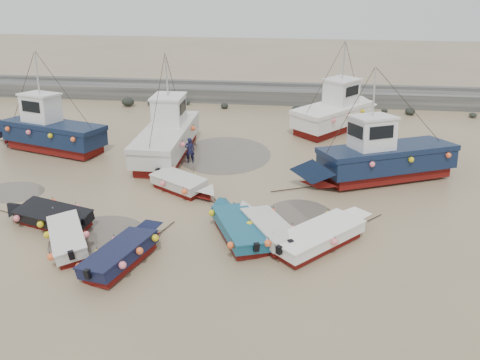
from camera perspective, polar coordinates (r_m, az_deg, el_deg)
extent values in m
plane|color=tan|center=(21.77, -6.85, -5.94)|extent=(120.00, 120.00, 0.00)
cube|color=slate|center=(41.74, -0.16, 10.39)|extent=(60.00, 2.20, 1.20)
cube|color=slate|center=(42.73, 0.03, 11.74)|extent=(60.00, 0.60, 0.25)
ellipsoid|color=black|center=(38.70, 6.94, 8.56)|extent=(0.84, 0.86, 0.51)
ellipsoid|color=black|center=(40.28, 10.83, 9.03)|extent=(0.98, 1.07, 0.72)
ellipsoid|color=black|center=(40.33, 20.03, 7.88)|extent=(0.78, 0.90, 0.59)
ellipsoid|color=black|center=(41.49, 26.52, 7.10)|extent=(0.60, 0.70, 0.31)
ellipsoid|color=black|center=(41.23, -7.53, 9.63)|extent=(0.99, 0.80, 0.58)
ellipsoid|color=black|center=(40.15, 17.19, 8.08)|extent=(0.54, 0.46, 0.30)
ellipsoid|color=black|center=(39.95, 13.59, 8.45)|extent=(0.61, 0.47, 0.46)
ellipsoid|color=black|center=(40.91, -6.53, 9.37)|extent=(0.61, 0.53, 0.32)
ellipsoid|color=black|center=(40.72, 15.34, 8.60)|extent=(0.67, 0.55, 0.43)
ellipsoid|color=black|center=(41.35, -13.50, 9.26)|extent=(1.09, 0.88, 0.72)
ellipsoid|color=black|center=(41.08, -10.77, 9.18)|extent=(0.65, 0.60, 0.37)
ellipsoid|color=black|center=(39.34, 13.37, 8.36)|extent=(0.88, 0.64, 0.62)
ellipsoid|color=black|center=(39.66, -1.90, 9.03)|extent=(0.64, 0.62, 0.48)
ellipsoid|color=black|center=(40.19, 10.89, 8.77)|extent=(0.55, 0.45, 0.29)
cylinder|color=#575046|center=(21.77, -16.78, -6.92)|extent=(4.34, 4.34, 0.01)
cylinder|color=#575046|center=(22.68, 7.30, -4.59)|extent=(3.51, 3.51, 0.01)
cylinder|color=#575046|center=(27.78, -26.04, -1.32)|extent=(3.47, 3.47, 0.01)
cylinder|color=#575046|center=(29.91, -1.90, 3.16)|extent=(5.93, 5.93, 0.01)
cube|color=#670C0A|center=(21.52, -20.05, -7.38)|extent=(2.57, 3.28, 0.30)
cube|color=silver|center=(21.33, -20.20, -6.52)|extent=(2.85, 3.58, 0.45)
pyramid|color=silver|center=(22.94, -20.92, -3.06)|extent=(1.45, 1.26, 0.90)
cube|color=brown|center=(21.25, -20.26, -6.14)|extent=(2.35, 2.98, 0.10)
cube|color=silver|center=(21.21, -20.30, -5.93)|extent=(2.93, 3.67, 0.07)
cube|color=black|center=(19.71, -19.70, -8.61)|extent=(0.28, 0.27, 0.35)
cylinder|color=black|center=(24.15, -20.79, -4.15)|extent=(1.07, 1.73, 0.04)
sphere|color=#FF632F|center=(20.11, -21.94, -8.53)|extent=(0.30, 0.30, 0.30)
sphere|color=#FF632F|center=(20.92, -18.07, -6.50)|extent=(0.30, 0.30, 0.30)
sphere|color=#FF632F|center=(21.67, -22.33, -6.06)|extent=(0.30, 0.30, 0.30)
sphere|color=#FF632F|center=(22.50, -18.73, -4.27)|extent=(0.30, 0.30, 0.30)
cube|color=#670C0A|center=(19.71, -14.22, -9.74)|extent=(2.21, 3.34, 0.30)
cube|color=black|center=(19.50, -14.34, -8.83)|extent=(2.49, 3.63, 0.45)
pyramid|color=black|center=(20.58, -10.96, -5.07)|extent=(1.62, 1.16, 0.90)
cube|color=brown|center=(19.41, -14.39, -8.43)|extent=(2.04, 3.03, 0.10)
cube|color=black|center=(19.36, -14.42, -8.21)|extent=(2.57, 3.72, 0.07)
cube|color=black|center=(18.37, -17.84, -10.98)|extent=(0.27, 0.24, 0.35)
cylinder|color=black|center=(21.65, -9.41, -6.22)|extent=(0.70, 1.90, 0.04)
sphere|color=#FF632F|center=(19.17, -18.89, -9.75)|extent=(0.30, 0.30, 0.30)
sphere|color=#FF632F|center=(18.47, -13.84, -10.48)|extent=(0.30, 0.30, 0.30)
sphere|color=#FF632F|center=(19.78, -16.80, -8.26)|extent=(0.30, 0.30, 0.30)
sphere|color=#FF632F|center=(19.14, -11.86, -8.89)|extent=(0.30, 0.30, 0.30)
sphere|color=#FF632F|center=(20.43, -14.84, -6.86)|extent=(0.30, 0.30, 0.30)
sphere|color=#FF632F|center=(19.83, -10.03, -7.39)|extent=(0.30, 0.30, 0.30)
cube|color=#670C0A|center=(20.80, -0.02, -6.85)|extent=(2.69, 3.61, 0.30)
cube|color=#16526C|center=(20.61, -0.02, -5.97)|extent=(3.02, 3.94, 0.45)
pyramid|color=#16526C|center=(22.17, -1.81, -2.27)|extent=(1.79, 1.35, 0.90)
cube|color=brown|center=(20.52, -0.02, -5.57)|extent=(2.47, 3.29, 0.10)
cube|color=#16526C|center=(20.48, -0.02, -5.35)|extent=(3.11, 4.04, 0.07)
cube|color=black|center=(19.02, 1.82, -8.26)|extent=(0.28, 0.26, 0.35)
cylinder|color=black|center=(23.37, -2.43, -3.37)|extent=(0.89, 1.82, 0.04)
sphere|color=#FF632F|center=(19.16, -1.32, -8.24)|extent=(0.30, 0.30, 0.30)
sphere|color=#FF632F|center=(20.83, 2.44, -5.28)|extent=(0.30, 0.30, 0.30)
sphere|color=#FF632F|center=(21.50, -3.63, -4.28)|extent=(0.30, 0.30, 0.30)
cube|color=#670C0A|center=(20.55, 9.42, -7.67)|extent=(3.82, 3.78, 0.30)
cube|color=white|center=(20.36, 9.50, -6.78)|extent=(4.20, 4.16, 0.45)
pyramid|color=white|center=(21.82, 14.05, -3.55)|extent=(1.67, 1.68, 0.90)
cube|color=brown|center=(20.27, 9.53, -6.38)|extent=(3.48, 3.45, 0.10)
cube|color=white|center=(20.22, 9.55, -6.16)|extent=(4.31, 4.28, 0.07)
cube|color=black|center=(18.90, 4.86, -8.59)|extent=(0.28, 0.28, 0.35)
cylinder|color=black|center=(22.98, 15.35, -4.87)|extent=(1.46, 1.43, 0.04)
sphere|color=#FF632F|center=(19.83, 4.13, -7.04)|extent=(0.30, 0.30, 0.30)
sphere|color=#FF632F|center=(19.78, 11.53, -7.62)|extent=(0.30, 0.30, 0.30)
sphere|color=#FF632F|center=(21.95, 10.75, -4.05)|extent=(0.30, 0.30, 0.30)
cube|color=#670C0A|center=(23.44, -21.51, -4.85)|extent=(3.48, 2.06, 0.30)
cube|color=black|center=(23.26, -21.65, -4.05)|extent=(3.77, 2.32, 0.45)
pyramid|color=black|center=(24.50, -25.41, -2.08)|extent=(1.07, 1.53, 0.90)
cube|color=brown|center=(23.19, -21.71, -3.69)|extent=(3.16, 1.90, 0.10)
cube|color=black|center=(23.15, -21.75, -3.49)|extent=(3.86, 2.40, 0.07)
cube|color=black|center=(22.02, -18.22, -4.65)|extent=(0.23, 0.26, 0.35)
cylinder|color=black|center=(25.54, -26.39, -3.59)|extent=(1.93, 0.60, 0.04)
sphere|color=#FF632F|center=(21.82, -20.44, -5.51)|extent=(0.30, 0.30, 0.30)
sphere|color=#FF632F|center=(23.27, -19.09, -3.31)|extent=(0.30, 0.30, 0.30)
sphere|color=#FF632F|center=(22.73, -23.07, -4.71)|extent=(0.30, 0.30, 0.30)
sphere|color=#FF632F|center=(24.17, -21.61, -2.64)|extent=(0.30, 0.30, 0.30)
sphere|color=#FF632F|center=(23.69, -25.49, -3.96)|extent=(0.30, 0.30, 0.30)
cube|color=#670C0A|center=(25.27, -7.41, -0.97)|extent=(2.95, 2.39, 0.30)
cube|color=beige|center=(25.11, -7.46, -0.20)|extent=(3.22, 2.67, 0.45)
pyramid|color=beige|center=(23.78, -4.36, -0.36)|extent=(1.31, 1.53, 0.90)
cube|color=brown|center=(25.04, -7.48, 0.14)|extent=(2.68, 2.20, 0.10)
cube|color=beige|center=(25.00, -7.49, 0.32)|extent=(3.31, 2.75, 0.07)
cube|color=black|center=(26.06, -9.91, 1.02)|extent=(0.27, 0.28, 0.35)
cylinder|color=black|center=(23.72, -2.80, -2.93)|extent=(1.74, 1.06, 0.04)
sphere|color=#FF632F|center=(26.34, -8.10, 1.25)|extent=(0.30, 0.30, 0.30)
sphere|color=#FF632F|center=(24.82, -9.40, -0.38)|extent=(0.30, 0.30, 0.30)
sphere|color=#FF632F|center=(25.33, -5.59, 0.39)|extent=(0.30, 0.30, 0.30)
sphere|color=#FF632F|center=(23.81, -6.78, -1.35)|extent=(0.30, 0.30, 0.30)
cube|color=#670C0A|center=(20.82, 3.53, -6.88)|extent=(2.58, 3.17, 0.30)
cube|color=beige|center=(20.62, 3.55, -6.00)|extent=(2.87, 3.46, 0.45)
pyramid|color=beige|center=(21.91, 1.17, -2.62)|extent=(1.57, 1.34, 0.90)
cube|color=brown|center=(20.54, 3.56, -5.60)|extent=(2.36, 2.88, 0.10)
cube|color=beige|center=(20.49, 3.57, -5.39)|extent=(2.96, 3.56, 0.07)
cube|color=black|center=(19.30, 5.93, -7.85)|extent=(0.28, 0.27, 0.35)
cylinder|color=black|center=(23.03, 0.22, -3.81)|extent=(1.08, 1.73, 0.04)
sphere|color=#FF632F|center=(19.28, 3.19, -8.03)|extent=(0.30, 0.30, 0.30)
sphere|color=#FF632F|center=(20.61, 6.15, -5.78)|extent=(0.30, 0.30, 0.30)
sphere|color=#FF632F|center=(20.56, 0.96, -5.70)|extent=(0.30, 0.30, 0.30)
sphere|color=#FF632F|center=(21.88, 3.89, -3.73)|extent=(0.30, 0.30, 0.30)
cube|color=#670C0A|center=(32.67, -21.56, 3.79)|extent=(6.37, 3.52, 0.55)
cube|color=#0F1D38|center=(32.42, -21.76, 5.03)|extent=(6.90, 3.97, 0.95)
pyramid|color=#0F1D38|center=(34.90, -26.57, 6.72)|extent=(1.99, 2.60, 1.40)
cube|color=brown|center=(32.27, -21.91, 5.88)|extent=(6.73, 3.85, 0.08)
cube|color=#0F1D38|center=(32.23, -21.95, 6.12)|extent=(7.05, 4.06, 0.30)
cube|color=white|center=(32.57, -23.37, 7.86)|extent=(2.36, 2.09, 1.70)
cube|color=white|center=(32.34, -23.65, 9.40)|extent=(2.55, 2.26, 0.12)
cube|color=black|center=(33.22, -24.72, 8.39)|extent=(0.42, 1.33, 0.68)
cylinder|color=#B7B7B2|center=(32.05, -24.07, 11.72)|extent=(0.10, 0.10, 2.60)
cylinder|color=black|center=(36.19, -27.24, 4.31)|extent=(2.90, 0.86, 0.05)
sphere|color=#FF7884|center=(29.74, -19.82, 4.35)|extent=(0.30, 0.30, 0.30)
sphere|color=#FF7884|center=(32.08, -18.07, 6.06)|extent=(0.30, 0.30, 0.30)
sphere|color=#FF7884|center=(30.88, -22.25, 4.70)|extent=(0.30, 0.30, 0.30)
sphere|color=#FF7884|center=(33.19, -20.40, 6.33)|extent=(0.30, 0.30, 0.30)
sphere|color=#FF7884|center=(32.08, -24.51, 5.01)|extent=(0.30, 0.30, 0.30)
sphere|color=#FF7884|center=(34.34, -22.58, 6.58)|extent=(0.30, 0.30, 0.30)
sphere|color=#FF7884|center=(33.32, -26.60, 5.30)|extent=(0.30, 0.30, 0.30)
cube|color=#670C0A|center=(29.84, -8.83, 3.36)|extent=(2.25, 6.95, 0.55)
cube|color=silver|center=(29.57, -8.92, 4.72)|extent=(2.64, 7.47, 0.95)
pyramid|color=silver|center=(33.26, -7.05, 8.39)|extent=(2.56, 1.46, 1.40)
cube|color=brown|center=(29.40, -8.99, 5.66)|extent=(2.53, 7.30, 0.08)
cube|color=silver|center=(29.36, -9.01, 5.91)|extent=(2.69, 7.64, 0.30)
cube|color=white|center=(29.99, -8.62, 8.30)|extent=(1.81, 2.02, 1.70)
cube|color=white|center=(29.75, -8.73, 9.98)|extent=(1.95, 2.18, 0.12)
cube|color=black|center=(30.86, -8.15, 9.30)|extent=(1.51, 0.07, 0.68)
cylinder|color=#B7B7B2|center=(29.43, -8.90, 12.53)|extent=(0.10, 0.10, 2.60)
cylinder|color=black|center=(34.84, -6.46, 6.27)|extent=(0.09, 3.00, 0.05)
sphere|color=#FF7884|center=(27.26, -13.44, 3.34)|extent=(0.30, 0.30, 0.30)
sphere|color=#FF7884|center=(27.76, -7.00, 4.25)|extent=(0.30, 0.30, 0.30)
sphere|color=#FF7884|center=(29.86, -11.55, 5.43)|extent=(0.30, 0.30, 0.30)
sphere|color=#FF7884|center=(30.47, -5.70, 6.22)|extent=(0.30, 0.30, 0.30)
sphere|color=#FF7884|center=(32.53, -9.97, 7.18)|extent=(0.30, 0.30, 0.30)
cube|color=#670C0A|center=(27.70, 17.31, 0.74)|extent=(7.18, 4.67, 0.55)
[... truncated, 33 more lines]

